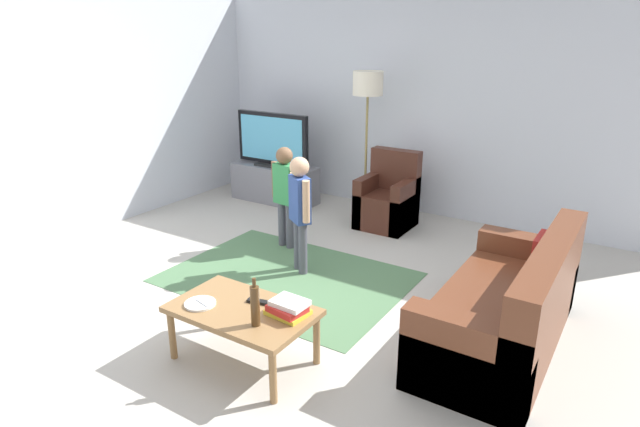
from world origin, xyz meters
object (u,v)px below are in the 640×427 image
at_px(tv_stand, 275,184).
at_px(coffee_table, 242,314).
at_px(plate, 200,304).
at_px(armchair, 389,202).
at_px(floor_lamp, 368,91).
at_px(child_center, 300,204).
at_px(child_near_tv, 285,188).
at_px(couch, 511,312).
at_px(book_stack, 288,308).
at_px(bottle, 255,305).
at_px(tv_remote, 259,302).
at_px(tv, 273,140).

bearing_deg(tv_stand, coffee_table, -56.08).
bearing_deg(plate, armchair, 91.39).
xyz_separation_m(floor_lamp, child_center, (0.27, -1.82, -0.86)).
xyz_separation_m(child_near_tv, plate, (0.72, -1.99, -0.23)).
bearing_deg(armchair, tv_stand, 178.70).
relative_size(couch, child_near_tv, 1.64).
xyz_separation_m(tv_stand, book_stack, (2.41, -3.01, 0.23)).
xyz_separation_m(child_near_tv, coffee_table, (1.00, -1.87, -0.29)).
xyz_separation_m(armchair, plate, (0.08, -3.19, 0.13)).
relative_size(armchair, child_near_tv, 0.82).
relative_size(couch, book_stack, 6.45).
height_order(tv_stand, bottle, bottle).
bearing_deg(bottle, armchair, 100.26).
xyz_separation_m(floor_lamp, tv_remote, (0.83, -3.14, -1.11)).
bearing_deg(bottle, coffee_table, 151.39).
xyz_separation_m(child_near_tv, tv_remote, (1.05, -1.75, -0.23)).
relative_size(floor_lamp, plate, 8.09).
height_order(coffee_table, bottle, bottle).
height_order(tv, child_center, tv).
height_order(tv_stand, plate, tv_stand).
height_order(tv, coffee_table, tv).
xyz_separation_m(couch, book_stack, (-1.21, -1.09, 0.18)).
relative_size(floor_lamp, child_near_tv, 1.62).
xyz_separation_m(child_center, book_stack, (0.83, -1.35, -0.21)).
bearing_deg(couch, tv, 152.40).
bearing_deg(couch, bottle, -135.03).
relative_size(floor_lamp, coffee_table, 1.78).
height_order(floor_lamp, coffee_table, floor_lamp).
xyz_separation_m(couch, plate, (-1.81, -1.31, 0.14)).
bearing_deg(floor_lamp, child_near_tv, -98.87).
height_order(floor_lamp, book_stack, floor_lamp).
bearing_deg(armchair, book_stack, -77.12).
bearing_deg(floor_lamp, book_stack, -70.80).
relative_size(tv_stand, bottle, 3.57).
bearing_deg(book_stack, couch, 42.11).
bearing_deg(child_near_tv, floor_lamp, 81.13).
xyz_separation_m(coffee_table, tv_remote, (0.05, 0.12, 0.06)).
bearing_deg(armchair, tv_remote, -82.14).
bearing_deg(couch, book_stack, -137.89).
relative_size(child_near_tv, coffee_table, 1.10).
distance_m(tv_stand, couch, 4.10).
distance_m(floor_lamp, child_near_tv, 1.66).
height_order(child_center, plate, child_center).
bearing_deg(tv_remote, book_stack, -18.25).
distance_m(couch, child_near_tv, 2.64).
bearing_deg(floor_lamp, coffee_table, -76.56).
bearing_deg(book_stack, floor_lamp, 109.20).
bearing_deg(plate, tv_stand, 119.29).
distance_m(floor_lamp, coffee_table, 3.55).
bearing_deg(tv, couch, -27.60).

